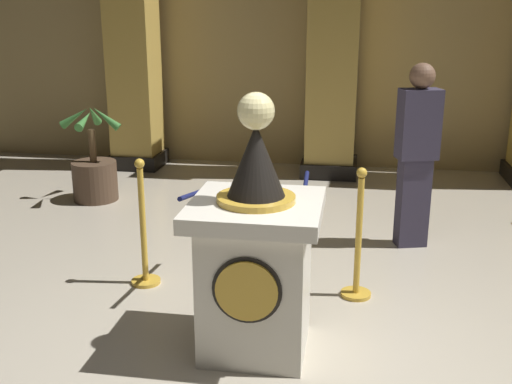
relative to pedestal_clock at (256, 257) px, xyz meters
The scene contains 10 objects.
ground_plane 0.72m from the pedestal_clock, 30.91° to the right, with size 12.53×12.53×0.00m, color #B2A893.
back_wall 5.33m from the pedestal_clock, 87.12° to the left, with size 12.53×0.16×3.82m, color tan.
pedestal_clock is the anchor object (origin of this frame).
stanchion_near 1.14m from the pedestal_clock, 53.41° to the left, with size 0.24×0.24×1.05m.
stanchion_far 1.38m from the pedestal_clock, 141.69° to the left, with size 0.24×0.24×1.06m.
velvet_rope 0.90m from the pedestal_clock, 103.23° to the left, with size 0.92×0.89×0.22m.
column_left 5.36m from the pedestal_clock, 118.14° to the left, with size 0.72×0.72×3.67m.
column_centre_rear 4.76m from the pedestal_clock, 86.77° to the left, with size 0.77×0.77×3.67m.
potted_palm_left 3.83m from the pedestal_clock, 129.15° to the left, with size 0.72×0.73×1.14m.
bystander_guest 2.40m from the pedestal_clock, 60.86° to the left, with size 0.41×0.31×1.72m.
Camera 1 is at (0.34, -3.47, 2.19)m, focal length 43.19 mm.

